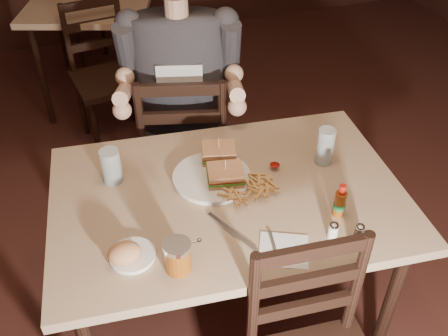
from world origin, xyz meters
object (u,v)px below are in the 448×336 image
object	(u,v)px
bg_chair_far	(87,11)
hot_sauce	(340,200)
bg_chair_near	(109,80)
diner	(179,62)
glass_right	(325,146)
syrup_dispenser	(178,257)
glass_left	(111,166)
side_plate	(133,256)
dinner_plate	(212,178)
main_table	(228,208)
chair_far	(185,147)
bg_table	(92,13)

from	to	relation	value
bg_chair_far	hot_sauce	world-z (taller)	bg_chair_far
bg_chair_near	diner	bearing A→B (deg)	-84.00
glass_right	syrup_dispenser	size ratio (longest dim) A/B	1.38
diner	glass_left	xyz separation A→B (m)	(-0.39, -0.45, -0.15)
side_plate	glass_right	bearing A→B (deg)	17.08
dinner_plate	side_plate	world-z (taller)	dinner_plate
bg_chair_far	glass_left	distance (m)	2.51
dinner_plate	hot_sauce	xyz separation A→B (m)	(0.36, -0.32, 0.06)
main_table	side_plate	distance (m)	0.44
chair_far	diner	distance (m)	0.50
bg_table	bg_chair_near	world-z (taller)	bg_chair_near
syrup_dispenser	side_plate	bearing A→B (deg)	150.20
hot_sauce	bg_table	bearing A→B (deg)	103.60
glass_right	side_plate	size ratio (longest dim) A/B	1.06
diner	dinner_plate	bearing A→B (deg)	-77.91
hot_sauce	main_table	bearing A→B (deg)	144.99
bg_table	bg_chair_far	xyz separation A→B (m)	(0.00, 0.55, -0.19)
bg_table	diner	xyz separation A→B (m)	(0.25, -1.48, 0.30)
bg_chair_far	syrup_dispenser	size ratio (longest dim) A/B	8.78
bg_table	bg_chair_far	world-z (taller)	bg_chair_far
dinner_plate	glass_left	world-z (taller)	glass_left
syrup_dispenser	diner	bearing A→B (deg)	80.20
dinner_plate	chair_far	bearing A→B (deg)	85.69
main_table	side_plate	size ratio (longest dim) A/B	9.43
bg_chair_far	hot_sauce	xyz separation A→B (m)	(0.57, -2.92, 0.35)
chair_far	syrup_dispenser	xyz separation A→B (m)	(-0.27, -0.99, 0.34)
glass_right	side_plate	distance (m)	0.85
main_table	chair_far	world-z (taller)	chair_far
diner	syrup_dispenser	world-z (taller)	diner
diner	glass_left	size ratio (longest dim) A/B	7.08
dinner_plate	syrup_dispenser	xyz separation A→B (m)	(-0.23, -0.38, 0.05)
hot_sauce	syrup_dispenser	bearing A→B (deg)	-174.47
chair_far	bg_chair_near	bearing A→B (deg)	-58.30
hot_sauce	diner	bearing A→B (deg)	110.34
chair_far	diner	size ratio (longest dim) A/B	1.00
bg_chair_near	bg_chair_far	bearing A→B (deg)	81.29
hot_sauce	bg_chair_far	bearing A→B (deg)	101.10
bg_chair_near	glass_left	distance (m)	1.44
bg_table	bg_chair_near	xyz separation A→B (m)	(0.00, -0.55, -0.23)
dinner_plate	syrup_dispenser	distance (m)	0.44
bg_chair_near	hot_sauce	size ratio (longest dim) A/B	6.82
glass_left	syrup_dispenser	size ratio (longest dim) A/B	1.23
main_table	glass_left	size ratio (longest dim) A/B	9.96
main_table	bg_table	xyz separation A→B (m)	(-0.25, 2.14, -0.01)
bg_chair_near	glass_right	size ratio (longest dim) A/B	5.92
bg_chair_near	bg_table	bearing A→B (deg)	81.29
side_plate	dinner_plate	bearing A→B (deg)	38.60
chair_far	dinner_plate	distance (m)	0.68
diner	side_plate	size ratio (longest dim) A/B	6.70
main_table	diner	size ratio (longest dim) A/B	1.41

